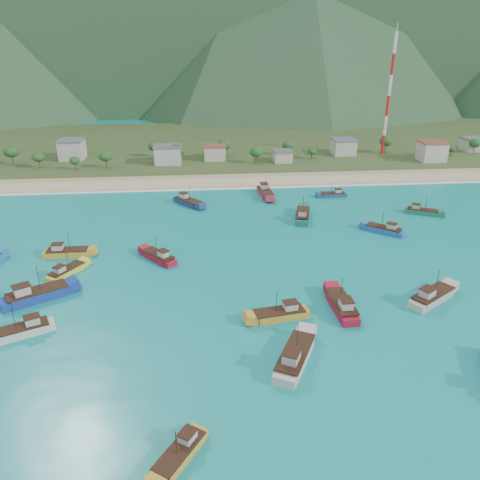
{
  "coord_description": "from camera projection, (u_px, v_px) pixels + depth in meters",
  "views": [
    {
      "loc": [
        -12.31,
        -84.57,
        47.84
      ],
      "look_at": [
        -2.92,
        18.0,
        3.0
      ],
      "focal_mm": 35.0,
      "sensor_mm": 36.0,
      "label": 1
    }
  ],
  "objects": [
    {
      "name": "boat_23",
      "position": [
        67.0,
        272.0,
        102.27
      ],
      "size": [
        7.41,
        9.23,
        5.47
      ],
      "rotation": [
        0.0,
        0.0,
        5.7
      ],
      "color": "yellow",
      "rests_on": "ground"
    },
    {
      "name": "vegetation",
      "position": [
        231.0,
        152.0,
        189.54
      ],
      "size": [
        273.99,
        25.15,
        8.03
      ],
      "color": "#235623",
      "rests_on": "ground"
    },
    {
      "name": "surf_line",
      "position": [
        235.0,
        188.0,
        160.8
      ],
      "size": [
        400.0,
        2.5,
        0.08
      ],
      "primitive_type": "cube",
      "color": "white",
      "rests_on": "ground"
    },
    {
      "name": "radio_tower",
      "position": [
        389.0,
        96.0,
        191.24
      ],
      "size": [
        1.2,
        1.2,
        48.28
      ],
      "color": "red",
      "rests_on": "ground"
    },
    {
      "name": "boat_10",
      "position": [
        280.0,
        315.0,
        86.3
      ],
      "size": [
        10.87,
        4.86,
        6.2
      ],
      "rotation": [
        0.0,
        0.0,
        1.74
      ],
      "color": "gold",
      "rests_on": "ground"
    },
    {
      "name": "boat_5",
      "position": [
        22.0,
        331.0,
        81.47
      ],
      "size": [
        10.81,
        7.12,
        6.18
      ],
      "rotation": [
        0.0,
        0.0,
        1.99
      ],
      "color": "beige",
      "rests_on": "ground"
    },
    {
      "name": "boat_16",
      "position": [
        180.0,
        454.0,
        57.69
      ],
      "size": [
        7.21,
        8.9,
        5.29
      ],
      "rotation": [
        0.0,
        0.0,
        2.55
      ],
      "color": "gold",
      "rests_on": "ground"
    },
    {
      "name": "village",
      "position": [
        239.0,
        152.0,
        189.76
      ],
      "size": [
        219.6,
        28.01,
        7.52
      ],
      "color": "beige",
      "rests_on": "ground"
    },
    {
      "name": "boat_25",
      "position": [
        188.0,
        202.0,
        144.99
      ],
      "size": [
        9.41,
        10.53,
        6.47
      ],
      "rotation": [
        0.0,
        0.0,
        3.82
      ],
      "color": "navy",
      "rests_on": "ground"
    },
    {
      "name": "ground",
      "position": [
        262.0,
        287.0,
        97.34
      ],
      "size": [
        600.0,
        600.0,
        0.0
      ],
      "primitive_type": "plane",
      "color": "#0D7C91",
      "rests_on": "ground"
    },
    {
      "name": "boat_6",
      "position": [
        67.0,
        253.0,
        110.98
      ],
      "size": [
        10.53,
        3.21,
        6.2
      ],
      "rotation": [
        0.0,
        0.0,
        4.72
      ],
      "color": "gold",
      "rests_on": "ground"
    },
    {
      "name": "boat_4",
      "position": [
        432.0,
        297.0,
        91.8
      ],
      "size": [
        11.69,
        9.37,
        6.93
      ],
      "rotation": [
        0.0,
        0.0,
        5.3
      ],
      "color": "#B9B1A7",
      "rests_on": "ground"
    },
    {
      "name": "boat_2",
      "position": [
        159.0,
        257.0,
        108.81
      ],
      "size": [
        8.84,
        9.64,
        5.98
      ],
      "rotation": [
        0.0,
        0.0,
        0.71
      ],
      "color": "#A41326",
      "rests_on": "ground"
    },
    {
      "name": "boat_20",
      "position": [
        302.0,
        216.0,
        133.39
      ],
      "size": [
        6.51,
        12.53,
        7.1
      ],
      "rotation": [
        0.0,
        0.0,
        6.02
      ],
      "color": "#196255",
      "rests_on": "ground"
    },
    {
      "name": "land",
      "position": [
        223.0,
        145.0,
        225.17
      ],
      "size": [
        400.0,
        110.0,
        2.4
      ],
      "primitive_type": "cube",
      "color": "#385123",
      "rests_on": "ground"
    },
    {
      "name": "boat_0",
      "position": [
        295.0,
        358.0,
        74.34
      ],
      "size": [
        9.06,
        12.92,
        7.45
      ],
      "rotation": [
        0.0,
        0.0,
        5.81
      ],
      "color": "beige",
      "rests_on": "ground"
    },
    {
      "name": "boat_1",
      "position": [
        384.0,
        230.0,
        124.18
      ],
      "size": [
        9.59,
        8.77,
        5.94
      ],
      "rotation": [
        0.0,
        0.0,
        0.87
      ],
      "color": "#2858AB",
      "rests_on": "ground"
    },
    {
      "name": "boat_24",
      "position": [
        265.0,
        193.0,
        152.9
      ],
      "size": [
        4.32,
        12.04,
        6.99
      ],
      "rotation": [
        0.0,
        0.0,
        3.21
      ],
      "color": "maroon",
      "rests_on": "ground"
    },
    {
      "name": "boat_17",
      "position": [
        342.0,
        306.0,
        88.86
      ],
      "size": [
        3.75,
        11.7,
        6.86
      ],
      "rotation": [
        0.0,
        0.0,
        0.03
      ],
      "color": "maroon",
      "rests_on": "ground"
    },
    {
      "name": "boat_7",
      "position": [
        422.0,
        212.0,
        137.27
      ],
      "size": [
        9.84,
        6.93,
        5.68
      ],
      "rotation": [
        0.0,
        0.0,
        4.24
      ],
      "color": "#217955",
      "rests_on": "ground"
    },
    {
      "name": "beach",
      "position": [
        233.0,
        181.0,
        169.47
      ],
      "size": [
        400.0,
        18.0,
        1.2
      ],
      "primitive_type": "cube",
      "color": "beige",
      "rests_on": "ground"
    },
    {
      "name": "boat_8",
      "position": [
        36.0,
        295.0,
        92.24
      ],
      "size": [
        12.98,
        9.7,
        7.57
      ],
      "rotation": [
        0.0,
        0.0,
        5.24
      ],
      "color": "navy",
      "rests_on": "ground"
    },
    {
      "name": "boat_12",
      "position": [
        333.0,
        195.0,
        152.27
      ],
      "size": [
        8.65,
        2.64,
        5.09
      ],
      "rotation": [
        0.0,
        0.0,
        1.58
      ],
      "color": "navy",
      "rests_on": "ground"
    }
  ]
}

